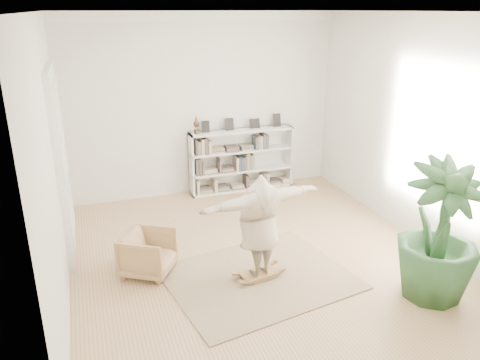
# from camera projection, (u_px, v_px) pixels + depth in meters

# --- Properties ---
(floor) EXTENTS (6.00, 6.00, 0.00)m
(floor) POSITION_uv_depth(u_px,v_px,m) (256.00, 256.00, 7.30)
(floor) COLOR #997D4F
(floor) RESTS_ON ground
(room_shell) EXTENTS (6.00, 6.00, 6.00)m
(room_shell) POSITION_uv_depth(u_px,v_px,m) (202.00, 16.00, 8.70)
(room_shell) COLOR silver
(room_shell) RESTS_ON floor
(doors) EXTENTS (0.09, 1.78, 2.92)m
(doors) POSITION_uv_depth(u_px,v_px,m) (61.00, 164.00, 7.14)
(doors) COLOR white
(doors) RESTS_ON floor
(bookshelf) EXTENTS (2.20, 0.35, 1.64)m
(bookshelf) POSITION_uv_depth(u_px,v_px,m) (241.00, 161.00, 9.81)
(bookshelf) COLOR silver
(bookshelf) RESTS_ON floor
(armchair) EXTENTS (0.95, 0.94, 0.64)m
(armchair) POSITION_uv_depth(u_px,v_px,m) (148.00, 253.00, 6.75)
(armchair) COLOR #A68258
(armchair) RESTS_ON floor
(rug) EXTENTS (2.80, 2.39, 0.02)m
(rug) POSITION_uv_depth(u_px,v_px,m) (259.00, 277.00, 6.71)
(rug) COLOR tan
(rug) RESTS_ON floor
(rocker_board) EXTENTS (0.56, 0.39, 0.11)m
(rocker_board) POSITION_uv_depth(u_px,v_px,m) (259.00, 274.00, 6.69)
(rocker_board) COLOR brown
(rocker_board) RESTS_ON rug
(person) EXTENTS (1.89, 0.80, 1.49)m
(person) POSITION_uv_depth(u_px,v_px,m) (259.00, 223.00, 6.41)
(person) COLOR #BBA88C
(person) RESTS_ON rocker_board
(houseplant) EXTENTS (1.16, 1.16, 1.88)m
(houseplant) POSITION_uv_depth(u_px,v_px,m) (439.00, 232.00, 6.00)
(houseplant) COLOR #295128
(houseplant) RESTS_ON floor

